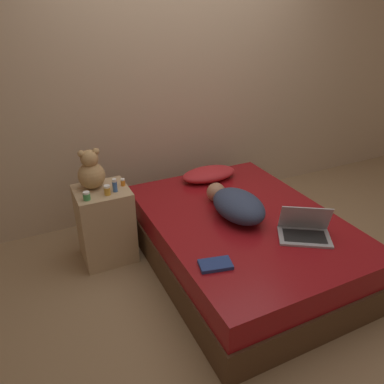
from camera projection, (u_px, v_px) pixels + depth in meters
ground_plane at (240, 264)px, 3.04m from camera, size 12.00×12.00×0.00m
wall_back at (178, 75)px, 3.40m from camera, size 8.00×0.06×2.60m
bed at (242, 241)px, 2.94m from camera, size 1.33×1.82×0.44m
nightstand at (105, 224)px, 3.00m from camera, size 0.41×0.38×0.62m
pillow at (209, 174)px, 3.40m from camera, size 0.52×0.28×0.11m
person_lying at (236, 204)px, 2.81m from camera, size 0.36×0.64×0.21m
laptop at (305, 230)px, 2.58m from camera, size 0.42×0.38×0.23m
teddy_bear at (91, 171)px, 2.82m from camera, size 0.21×0.21×0.31m
bottle_orange at (123, 182)px, 2.91m from camera, size 0.03×0.03×0.06m
bottle_blue at (115, 185)px, 2.81m from camera, size 0.04×0.04×0.10m
bottle_amber at (107, 190)px, 2.77m from camera, size 0.05×0.05×0.08m
bottle_green at (87, 196)px, 2.70m from camera, size 0.05×0.05×0.06m
book at (215, 265)px, 2.30m from camera, size 0.22×0.16×0.02m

